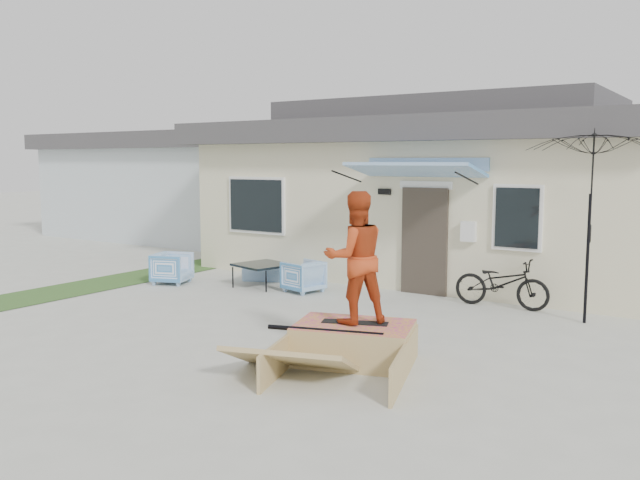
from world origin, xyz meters
The scene contains 13 objects.
ground centered at (0.00, 0.00, 0.00)m, with size 90.00×90.00×0.00m, color #AEB0A4.
grass_strip centered at (-5.20, 2.00, 0.00)m, with size 1.40×8.00×0.01m, color #2F5423.
house centered at (0.00, 7.99, 1.94)m, with size 10.80×8.49×4.10m.
neighbor_house centered at (-10.50, 10.00, 1.78)m, with size 8.60×7.60×3.50m.
loveseat centered at (-2.38, 4.05, 0.26)m, with size 1.35×0.40×0.53m, color #3076B7.
armchair_left centered at (-3.97, 2.53, 0.37)m, with size 0.72×0.67×0.74m, color #3076B7.
armchair_right centered at (-1.10, 3.33, 0.35)m, with size 0.68×0.64×0.70m, color #3076B7.
coffee_table centered at (-2.15, 3.33, 0.24)m, with size 0.98×0.98×0.48m, color black.
bicycle centered at (2.66, 4.13, 0.54)m, with size 0.59×1.70×1.09m, color black.
patio_umbrella centered at (4.16, 3.76, 1.75)m, with size 2.12×1.97×2.20m.
skate_ramp centered at (2.08, -0.10, 0.25)m, with size 1.50×2.00×0.50m, color tan, non-canonical shape.
skateboard centered at (2.06, -0.05, 0.53)m, with size 0.87×0.22×0.05m, color black.
skater centered at (2.06, -0.05, 1.41)m, with size 0.84×0.65×1.72m, color #B33A16.
Camera 1 is at (6.31, -7.34, 2.63)m, focal length 36.95 mm.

